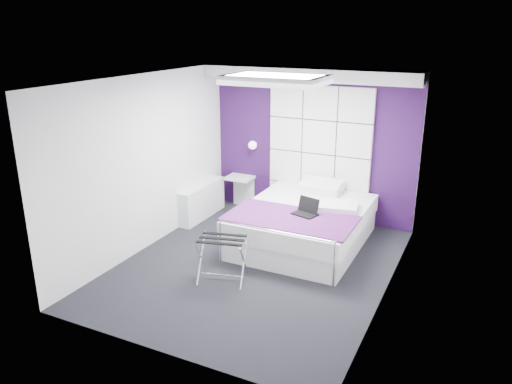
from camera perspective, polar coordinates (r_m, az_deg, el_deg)
floor at (r=7.15m, az=0.03°, el=-8.44°), size 4.40×4.40×0.00m
ceiling at (r=6.41m, az=0.03°, el=12.76°), size 4.40×4.40×0.00m
wall_back at (r=8.63m, az=6.42°, el=5.41°), size 3.60×0.00×3.60m
wall_left at (r=7.59m, az=-12.32°, el=3.26°), size 0.00×4.40×4.40m
wall_right at (r=6.14m, az=15.34°, el=-0.63°), size 0.00×4.40×4.40m
accent_wall at (r=8.62m, az=6.40°, el=5.40°), size 3.58×0.02×2.58m
soffit at (r=8.21m, az=6.12°, el=13.24°), size 3.58×0.50×0.20m
headboard at (r=8.56m, az=7.20°, el=4.37°), size 1.80×0.08×2.30m
skylight at (r=6.95m, az=2.23°, el=12.79°), size 1.36×0.86×0.12m
wall_lamp at (r=8.92m, az=-0.29°, el=5.43°), size 0.15×0.15×0.15m
radiator at (r=8.84m, az=-6.19°, el=-1.02°), size 0.22×1.20×0.60m
bed at (r=7.77m, az=5.48°, el=-3.58°), size 1.84×2.23×0.78m
nightstand at (r=9.16m, az=-1.81°, el=1.65°), size 0.48×0.37×0.05m
luggage_rack at (r=6.69m, az=-3.86°, el=-7.65°), size 0.61×0.45×0.60m
laptop at (r=7.30m, az=5.73°, el=-2.06°), size 0.34×0.24×0.25m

